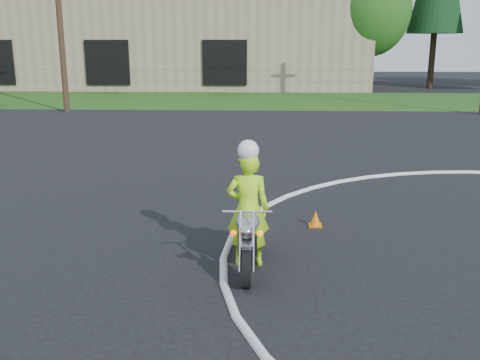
{
  "coord_description": "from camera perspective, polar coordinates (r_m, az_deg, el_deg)",
  "views": [
    {
      "loc": [
        -5.41,
        -4.82,
        3.3
      ],
      "look_at": [
        -5.77,
        3.74,
        1.1
      ],
      "focal_mm": 40.0,
      "sensor_mm": 36.0,
      "label": 1
    }
  ],
  "objects": [
    {
      "name": "primary_motorcycle",
      "position": [
        8.02,
        0.85,
        -5.96
      ],
      "size": [
        0.7,
        1.99,
        1.05
      ],
      "rotation": [
        0.0,
        0.0,
        0.01
      ],
      "color": "black",
      "rests_on": "ground"
    },
    {
      "name": "warehouse",
      "position": [
        46.55,
        -13.75,
        15.1
      ],
      "size": [
        41.0,
        17.0,
        8.3
      ],
      "color": "tan",
      "rests_on": "ground"
    },
    {
      "name": "grass_strip",
      "position": [
        32.44,
        12.14,
        8.29
      ],
      "size": [
        120.0,
        10.0,
        0.02
      ],
      "primitive_type": "cube",
      "color": "#1E4714",
      "rests_on": "ground"
    },
    {
      "name": "rider_primary_grp",
      "position": [
        8.01,
        0.86,
        -2.74
      ],
      "size": [
        0.65,
        0.43,
        1.95
      ],
      "rotation": [
        0.0,
        0.0,
        0.01
      ],
      "color": "#B2FF1A",
      "rests_on": "ground"
    }
  ]
}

